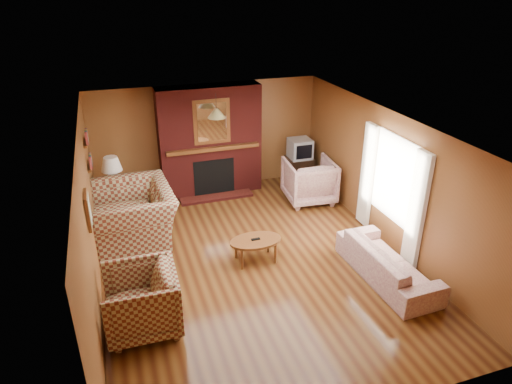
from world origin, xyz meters
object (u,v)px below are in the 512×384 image
object	(u,v)px
side_table	(117,202)
table_lamp	(112,171)
fireplace	(210,142)
floral_sofa	(388,263)
tv_stand	(299,170)
floral_armchair	(309,181)
crt_tv	(300,149)
coffee_table	(256,242)
plaid_armchair	(141,301)
plaid_loveseat	(133,216)

from	to	relation	value
side_table	table_lamp	world-z (taller)	table_lamp
fireplace	floral_sofa	xyz separation A→B (m)	(1.90, -4.11, -0.89)
floral_sofa	tv_stand	size ratio (longest dim) A/B	3.10
floral_sofa	floral_armchair	distance (m)	3.01
floral_armchair	tv_stand	bearing A→B (deg)	-95.25
side_table	table_lamp	bearing A→B (deg)	-90.00
floral_armchair	crt_tv	xyz separation A→B (m)	(0.17, 0.92, 0.40)
table_lamp	tv_stand	size ratio (longest dim) A/B	1.05
side_table	coffee_table	bearing A→B (deg)	-48.50
tv_stand	plaid_armchair	bearing A→B (deg)	-133.77
coffee_table	table_lamp	bearing A→B (deg)	131.50
plaid_armchair	floral_armchair	xyz separation A→B (m)	(3.83, 2.94, 0.01)
fireplace	floral_sofa	world-z (taller)	fireplace
plaid_armchair	floral_sofa	world-z (taller)	plaid_armchair
tv_stand	side_table	bearing A→B (deg)	-172.93
plaid_loveseat	tv_stand	size ratio (longest dim) A/B	2.55
floral_armchair	crt_tv	size ratio (longest dim) A/B	2.06
floral_sofa	side_table	world-z (taller)	side_table
plaid_armchair	table_lamp	world-z (taller)	table_lamp
plaid_armchair	crt_tv	world-z (taller)	crt_tv
fireplace	crt_tv	distance (m)	2.08
fireplace	floral_armchair	bearing A→B (deg)	-30.45
plaid_loveseat	plaid_armchair	size ratio (longest dim) A/B	1.61
table_lamp	crt_tv	distance (m)	4.17
fireplace	floral_armchair	xyz separation A→B (m)	(1.88, -1.11, -0.72)
floral_sofa	tv_stand	world-z (taller)	tv_stand
plaid_armchair	side_table	distance (m)	3.52
plaid_armchair	coffee_table	size ratio (longest dim) A/B	1.13
plaid_armchair	plaid_loveseat	bearing A→B (deg)	178.94
floral_sofa	table_lamp	bearing A→B (deg)	46.24
fireplace	tv_stand	xyz separation A→B (m)	(2.05, -0.18, -0.86)
coffee_table	crt_tv	bearing A→B (deg)	54.21
floral_armchair	crt_tv	bearing A→B (deg)	-95.31
plaid_loveseat	coffee_table	bearing A→B (deg)	52.58
fireplace	plaid_armchair	distance (m)	4.55
floral_armchair	side_table	bearing A→B (deg)	-3.13
floral_sofa	table_lamp	size ratio (longest dim) A/B	2.96
plaid_armchair	side_table	xyz separation A→B (m)	(-0.15, 3.51, -0.15)
plaid_loveseat	floral_sofa	bearing A→B (deg)	53.80
crt_tv	plaid_loveseat	bearing A→B (deg)	-159.21
coffee_table	tv_stand	distance (m)	3.43
fireplace	coffee_table	xyz separation A→B (m)	(0.05, -2.96, -0.82)
side_table	crt_tv	xyz separation A→B (m)	(4.15, 0.34, 0.55)
side_table	crt_tv	distance (m)	4.20
plaid_loveseat	floral_armchair	bearing A→B (deg)	95.43
plaid_loveseat	floral_armchair	distance (m)	3.78
fireplace	table_lamp	xyz separation A→B (m)	(-2.10, -0.53, -0.19)
coffee_table	tv_stand	xyz separation A→B (m)	(2.00, 2.78, -0.04)
floral_armchair	floral_sofa	bearing A→B (deg)	95.38
floral_sofa	side_table	bearing A→B (deg)	46.24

